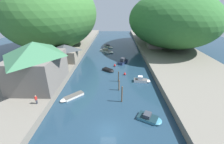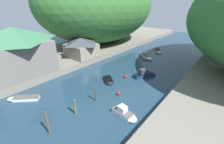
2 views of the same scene
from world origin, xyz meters
name	(u,v)px [view 1 (image 1 of 2)]	position (x,y,z in m)	size (l,w,h in m)	color
water_surface	(113,62)	(0.00, 30.00, 0.00)	(130.00, 130.00, 0.00)	#1E384C
left_bank	(47,60)	(-22.00, 30.00, 0.73)	(22.00, 120.00, 1.45)	slate
right_bank	(180,61)	(22.00, 30.00, 0.73)	(22.00, 120.00, 1.45)	slate
hillside_left	(53,14)	(-23.10, 43.57, 14.44)	(32.83, 45.97, 25.97)	#387033
hillside_right	(171,19)	(23.10, 47.64, 12.13)	(33.48, 46.88, 21.36)	#2D662D
waterfront_building	(37,63)	(-15.52, 12.07, 6.33)	(9.70, 12.67, 9.43)	slate
boathouse_shed	(65,52)	(-14.58, 27.28, 4.10)	(7.94, 7.29, 5.12)	gray
right_bank_cottage	(155,41)	(16.83, 44.51, 4.01)	(6.15, 6.36, 4.94)	slate
boat_red_skiff	(107,51)	(-2.49, 41.83, 0.44)	(6.24, 5.27, 1.40)	white
boat_white_cruiser	(71,97)	(-8.01, 8.71, 0.26)	(4.60, 4.53, 0.53)	silver
boat_far_right_bank	(109,70)	(-0.96, 22.71, 0.30)	(3.78, 3.37, 0.60)	black
boat_navy_launch	(150,118)	(6.79, 2.74, 0.35)	(4.43, 3.61, 1.14)	teal
boat_far_upstream	(109,46)	(-2.30, 49.88, 0.33)	(4.71, 5.74, 1.03)	white
boat_mid_channel	(124,61)	(3.61, 29.87, 0.55)	(3.87, 5.62, 1.84)	navy
boat_cabin_cruiser	(142,80)	(7.63, 16.30, 0.46)	(4.16, 1.87, 1.50)	white
mooring_post_nearest	(122,94)	(2.30, 7.77, 1.75)	(0.26, 0.26, 3.49)	brown
mooring_post_second	(119,85)	(1.82, 12.13, 1.30)	(0.29, 0.29, 2.58)	brown
mooring_post_middle	(118,76)	(1.75, 16.34, 1.39)	(0.24, 0.24, 2.76)	#4C3D2D
channel_buoy_near	(115,65)	(0.72, 26.41, 0.36)	(0.63, 0.63, 0.94)	red
channel_buoy_far	(125,74)	(3.52, 20.18, 0.35)	(0.61, 0.61, 0.91)	red
person_on_quay	(36,99)	(-12.90, 4.73, 2.43)	(0.35, 0.43, 1.69)	#282D3D
person_by_boathouse	(48,86)	(-12.75, 9.49, 2.43)	(0.27, 0.41, 1.69)	#282D3D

